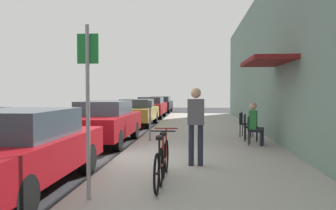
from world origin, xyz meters
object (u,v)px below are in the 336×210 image
street_sign (88,98)px  parked_car_3 (151,107)px  bicycle_0 (160,165)px  cafe_chair_2 (244,123)px  parked_car_0 (19,149)px  parked_car_1 (104,122)px  parking_meter (150,118)px  bicycle_1 (164,159)px  pedestrian_standing (196,120)px  cafe_chair_0 (253,128)px  seated_patron_0 (255,122)px  parked_car_2 (137,112)px  parked_car_4 (161,104)px  cafe_chair_1 (249,126)px

street_sign → parked_car_3: bearing=94.8°
street_sign → bicycle_0: size_ratio=1.52×
cafe_chair_2 → parked_car_0: bearing=-125.3°
parked_car_1 → parking_meter: bearing=2.3°
bicycle_0 → street_sign: bearing=-139.3°
parking_meter → bicycle_1: bearing=-79.2°
pedestrian_standing → cafe_chair_0: bearing=60.9°
seated_patron_0 → parked_car_3: bearing=111.6°
pedestrian_standing → parked_car_2: bearing=107.1°
parked_car_3 → parking_meter: 11.70m
parked_car_4 → bicycle_0: size_ratio=2.57×
cafe_chair_0 → cafe_chair_2: (0.00, 1.93, 0.00)m
street_sign → pedestrian_standing: 3.02m
parked_car_0 → bicycle_0: parked_car_0 is taller
cafe_chair_0 → bicycle_0: bearing=-116.0°
parked_car_2 → parking_meter: (1.55, -6.24, 0.17)m
parked_car_3 → parked_car_4: size_ratio=1.00×
seated_patron_0 → cafe_chair_1: 0.93m
parked_car_2 → bicycle_1: size_ratio=2.57×
bicycle_1 → cafe_chair_1: size_ratio=1.97×
parked_car_0 → cafe_chair_1: size_ratio=5.06×
parked_car_2 → pedestrian_standing: bearing=-72.9°
parking_meter → cafe_chair_2: (3.26, 1.24, -0.26)m
parked_car_1 → street_sign: bearing=-76.5°
parked_car_4 → street_sign: bearing=-86.5°
parked_car_1 → parked_car_0: bearing=-90.0°
parked_car_1 → bicycle_1: parked_car_1 is taller
parked_car_4 → parked_car_2: bearing=-90.0°
bicycle_0 → cafe_chair_2: bicycle_0 is taller
parked_car_1 → street_sign: street_sign is taller
bicycle_0 → parked_car_0: bearing=-178.0°
parked_car_1 → bicycle_0: bearing=-65.2°
seated_patron_0 → bicycle_1: bearing=-119.0°
parked_car_1 → parked_car_3: parked_car_1 is taller
parked_car_0 → parked_car_1: parked_car_1 is taller
parked_car_2 → parking_meter: parking_meter is taller
cafe_chair_1 → cafe_chair_0: bearing=-90.0°
parked_car_2 → cafe_chair_1: size_ratio=5.06×
cafe_chair_2 → bicycle_0: bearing=-109.1°
parked_car_3 → cafe_chair_0: size_ratio=5.06×
parked_car_2 → parked_car_3: (0.00, 5.35, 0.02)m
cafe_chair_1 → parked_car_1: bearing=-176.9°
seated_patron_0 → cafe_chair_2: seated_patron_0 is taller
cafe_chair_2 → pedestrian_standing: bearing=-108.9°
parked_car_3 → parked_car_4: parked_car_3 is taller
parked_car_4 → cafe_chair_1: size_ratio=5.06×
parked_car_2 → parked_car_3: size_ratio=1.00×
parked_car_0 → pedestrian_standing: bearing=29.6°
parked_car_3 → bicycle_0: size_ratio=2.57×
bicycle_0 → pedestrian_standing: size_ratio=1.01×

